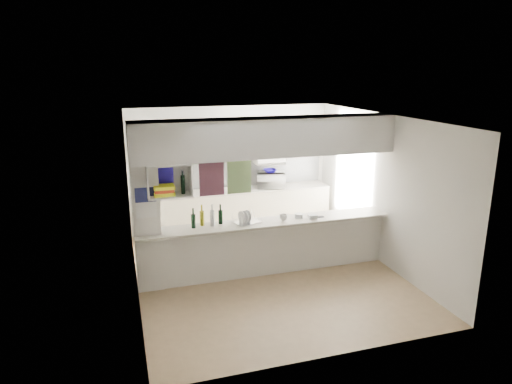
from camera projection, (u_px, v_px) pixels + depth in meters
name	position (u px, v px, depth m)	size (l,w,h in m)	color
floor	(266.00, 273.00, 7.67)	(4.80, 4.80, 0.00)	#997C58
ceiling	(267.00, 118.00, 6.99)	(4.80, 4.80, 0.00)	white
wall_back	(231.00, 169.00, 9.54)	(4.20, 4.20, 0.00)	silver
wall_left	(132.00, 211.00, 6.74)	(4.80, 4.80, 0.00)	silver
wall_right	(381.00, 189.00, 7.92)	(4.80, 4.80, 0.00)	silver
servery_partition	(257.00, 178.00, 7.19)	(4.20, 0.50, 2.60)	silver
cubby_shelf	(168.00, 182.00, 6.72)	(0.65, 0.35, 0.50)	white
kitchen_run	(242.00, 193.00, 9.47)	(3.60, 0.63, 2.24)	beige
microwave	(271.00, 180.00, 9.51)	(0.58, 0.39, 0.32)	white
bowl	(270.00, 171.00, 9.46)	(0.28, 0.28, 0.07)	#140B7F
dish_rack	(247.00, 217.00, 7.35)	(0.48, 0.42, 0.22)	silver
cup	(283.00, 217.00, 7.43)	(0.13, 0.13, 0.10)	white
wine_bottles	(207.00, 218.00, 7.19)	(0.52, 0.15, 0.35)	black
plastic_tubs	(305.00, 216.00, 7.59)	(0.49, 0.22, 0.07)	silver
utensil_jar	(217.00, 187.00, 9.29)	(0.11, 0.11, 0.15)	black
knife_block	(219.00, 185.00, 9.32)	(0.10, 0.08, 0.21)	#4E2F1B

